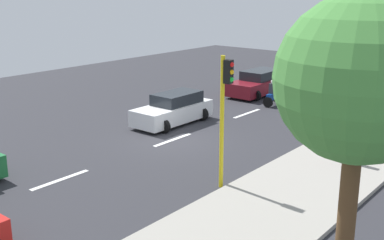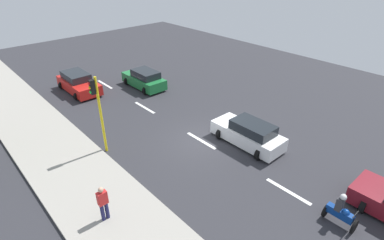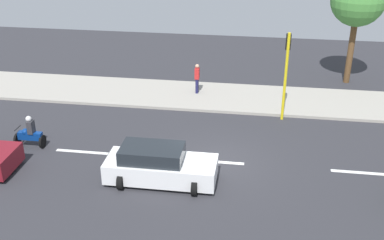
{
  "view_description": "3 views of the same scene",
  "coord_description": "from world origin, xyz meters",
  "views": [
    {
      "loc": [
        13.8,
        -15.47,
        6.64
      ],
      "look_at": [
        0.8,
        0.37,
        0.98
      ],
      "focal_mm": 45.71,
      "sensor_mm": 36.0,
      "label": 1
    },
    {
      "loc": [
        10.83,
        11.13,
        10.03
      ],
      "look_at": [
        0.81,
        0.06,
        1.76
      ],
      "focal_mm": 28.56,
      "sensor_mm": 36.0,
      "label": 2
    },
    {
      "loc": [
        -17.62,
        -1.55,
        10.46
      ],
      "look_at": [
        1.26,
        1.23,
        1.31
      ],
      "focal_mm": 44.58,
      "sensor_mm": 36.0,
      "label": 3
    }
  ],
  "objects": [
    {
      "name": "street_tree_center",
      "position": [
        10.65,
        -6.89,
        4.97
      ],
      "size": [
        3.11,
        3.11,
        6.57
      ],
      "color": "brown",
      "rests_on": "ground"
    },
    {
      "name": "sidewalk",
      "position": [
        7.0,
        0.0,
        0.07
      ],
      "size": [
        4.0,
        60.0,
        0.15
      ],
      "primitive_type": "cube",
      "color": "#9E998E",
      "rests_on": "ground"
    },
    {
      "name": "ground_plane",
      "position": [
        0.0,
        0.0,
        -0.05
      ],
      "size": [
        40.0,
        60.0,
        0.1
      ],
      "primitive_type": "cube",
      "color": "#2D2D33"
    },
    {
      "name": "lane_stripe_south",
      "position": [
        0.0,
        6.0,
        0.01
      ],
      "size": [
        0.2,
        2.4,
        0.01
      ],
      "primitive_type": "cube",
      "color": "white",
      "rests_on": "ground"
    },
    {
      "name": "traffic_light_corner",
      "position": [
        4.85,
        -2.89,
        2.93
      ],
      "size": [
        0.49,
        0.24,
        4.5
      ],
      "color": "yellow",
      "rests_on": "ground"
    },
    {
      "name": "lane_stripe_mid",
      "position": [
        0.0,
        0.0,
        0.01
      ],
      "size": [
        0.2,
        2.4,
        0.01
      ],
      "primitive_type": "cube",
      "color": "white",
      "rests_on": "ground"
    },
    {
      "name": "motorcycle",
      "position": [
        0.15,
        8.46,
        0.64
      ],
      "size": [
        0.6,
        1.3,
        1.53
      ],
      "color": "black",
      "rests_on": "ground"
    },
    {
      "name": "pedestrian_near_signal",
      "position": [
        7.31,
        1.84,
        1.06
      ],
      "size": [
        0.4,
        0.24,
        1.69
      ],
      "color": "#1E1E4C",
      "rests_on": "sidewalk"
    },
    {
      "name": "lane_stripe_north",
      "position": [
        0.0,
        -6.0,
        0.01
      ],
      "size": [
        0.2,
        2.4,
        0.01
      ],
      "primitive_type": "cube",
      "color": "white",
      "rests_on": "ground"
    },
    {
      "name": "car_white",
      "position": [
        -1.8,
        2.1,
        0.71
      ],
      "size": [
        2.14,
        4.38,
        1.52
      ],
      "color": "white",
      "rests_on": "ground"
    }
  ]
}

